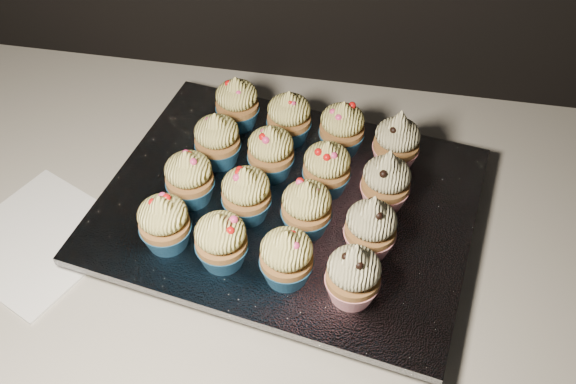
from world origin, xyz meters
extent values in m
cube|color=beige|center=(0.00, 1.70, 0.88)|extent=(2.44, 0.64, 0.04)
cube|color=white|center=(-0.51, 1.60, 0.90)|extent=(0.24, 0.24, 0.00)
cube|color=black|center=(-0.20, 1.69, 0.91)|extent=(0.49, 0.40, 0.02)
cube|color=silver|center=(-0.20, 1.69, 0.93)|extent=(0.53, 0.44, 0.01)
cone|color=navy|center=(-0.33, 1.60, 0.95)|extent=(0.06, 0.06, 0.03)
ellipsoid|color=#F4E67B|center=(-0.33, 1.60, 0.99)|extent=(0.06, 0.06, 0.04)
cone|color=#F4E67B|center=(-0.33, 1.60, 1.01)|extent=(0.03, 0.03, 0.02)
cone|color=navy|center=(-0.26, 1.58, 0.95)|extent=(0.06, 0.06, 0.03)
ellipsoid|color=#F4E67B|center=(-0.26, 1.58, 0.99)|extent=(0.06, 0.06, 0.04)
cone|color=#F4E67B|center=(-0.26, 1.58, 1.01)|extent=(0.03, 0.03, 0.02)
cone|color=navy|center=(-0.18, 1.57, 0.95)|extent=(0.06, 0.06, 0.03)
ellipsoid|color=#F4E67B|center=(-0.18, 1.57, 0.99)|extent=(0.06, 0.06, 0.04)
cone|color=#F4E67B|center=(-0.18, 1.57, 1.01)|extent=(0.03, 0.03, 0.02)
cone|color=red|center=(-0.10, 1.56, 0.95)|extent=(0.06, 0.06, 0.03)
ellipsoid|color=beige|center=(-0.10, 1.56, 0.99)|extent=(0.06, 0.06, 0.04)
cone|color=beige|center=(-0.10, 1.56, 1.02)|extent=(0.03, 0.03, 0.03)
cone|color=navy|center=(-0.33, 1.68, 0.95)|extent=(0.06, 0.06, 0.03)
ellipsoid|color=#F4E67B|center=(-0.33, 1.68, 0.99)|extent=(0.06, 0.06, 0.04)
cone|color=#F4E67B|center=(-0.33, 1.68, 1.01)|extent=(0.03, 0.03, 0.02)
cone|color=navy|center=(-0.25, 1.66, 0.95)|extent=(0.06, 0.06, 0.03)
ellipsoid|color=#F4E67B|center=(-0.25, 1.66, 0.99)|extent=(0.06, 0.06, 0.04)
cone|color=#F4E67B|center=(-0.25, 1.66, 1.01)|extent=(0.03, 0.03, 0.02)
cone|color=navy|center=(-0.17, 1.65, 0.95)|extent=(0.06, 0.06, 0.03)
ellipsoid|color=#F4E67B|center=(-0.17, 1.65, 0.99)|extent=(0.06, 0.06, 0.04)
cone|color=#F4E67B|center=(-0.17, 1.65, 1.01)|extent=(0.03, 0.03, 0.02)
cone|color=red|center=(-0.09, 1.63, 0.95)|extent=(0.06, 0.06, 0.03)
ellipsoid|color=beige|center=(-0.09, 1.63, 0.99)|extent=(0.06, 0.06, 0.04)
cone|color=beige|center=(-0.09, 1.63, 1.02)|extent=(0.03, 0.03, 0.03)
cone|color=navy|center=(-0.31, 1.75, 0.95)|extent=(0.06, 0.06, 0.03)
ellipsoid|color=#F4E67B|center=(-0.31, 1.75, 0.99)|extent=(0.06, 0.06, 0.04)
cone|color=#F4E67B|center=(-0.31, 1.75, 1.01)|extent=(0.03, 0.03, 0.02)
cone|color=navy|center=(-0.23, 1.74, 0.95)|extent=(0.06, 0.06, 0.03)
ellipsoid|color=#F4E67B|center=(-0.23, 1.74, 0.99)|extent=(0.06, 0.06, 0.04)
cone|color=#F4E67B|center=(-0.23, 1.74, 1.01)|extent=(0.03, 0.03, 0.02)
cone|color=navy|center=(-0.16, 1.72, 0.95)|extent=(0.06, 0.06, 0.03)
ellipsoid|color=#F4E67B|center=(-0.16, 1.72, 0.99)|extent=(0.06, 0.06, 0.04)
cone|color=#F4E67B|center=(-0.16, 1.72, 1.01)|extent=(0.03, 0.03, 0.02)
cone|color=red|center=(-0.08, 1.71, 0.95)|extent=(0.06, 0.06, 0.03)
ellipsoid|color=beige|center=(-0.08, 1.71, 0.99)|extent=(0.06, 0.06, 0.04)
cone|color=beige|center=(-0.08, 1.71, 1.02)|extent=(0.03, 0.03, 0.03)
cone|color=navy|center=(-0.30, 1.83, 0.95)|extent=(0.06, 0.06, 0.03)
ellipsoid|color=#F4E67B|center=(-0.30, 1.83, 0.99)|extent=(0.06, 0.06, 0.04)
cone|color=#F4E67B|center=(-0.30, 1.83, 1.01)|extent=(0.03, 0.03, 0.02)
cone|color=navy|center=(-0.22, 1.81, 0.95)|extent=(0.06, 0.06, 0.03)
ellipsoid|color=#F4E67B|center=(-0.22, 1.81, 0.99)|extent=(0.06, 0.06, 0.04)
cone|color=#F4E67B|center=(-0.22, 1.81, 1.01)|extent=(0.03, 0.03, 0.02)
cone|color=navy|center=(-0.15, 1.80, 0.95)|extent=(0.06, 0.06, 0.03)
ellipsoid|color=#F4E67B|center=(-0.15, 1.80, 0.99)|extent=(0.06, 0.06, 0.04)
cone|color=#F4E67B|center=(-0.15, 1.80, 1.01)|extent=(0.03, 0.03, 0.02)
cone|color=red|center=(-0.07, 1.79, 0.95)|extent=(0.06, 0.06, 0.03)
ellipsoid|color=beige|center=(-0.07, 1.79, 0.99)|extent=(0.06, 0.06, 0.04)
cone|color=beige|center=(-0.07, 1.79, 1.02)|extent=(0.03, 0.03, 0.03)
camera|label=1|loc=(-0.10, 1.14, 1.56)|focal=40.00mm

